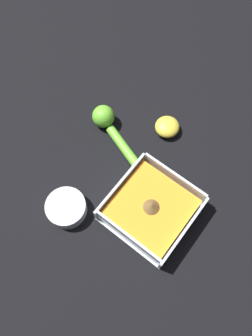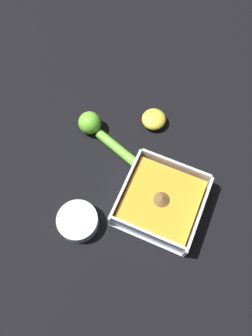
{
  "view_description": "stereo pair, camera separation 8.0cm",
  "coord_description": "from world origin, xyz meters",
  "px_view_note": "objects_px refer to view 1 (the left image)",
  "views": [
    {
      "loc": [
        0.2,
        0.11,
        0.76
      ],
      "look_at": [
        -0.05,
        -0.08,
        0.03
      ],
      "focal_mm": 35.0,
      "sensor_mm": 36.0,
      "label": 1
    },
    {
      "loc": [
        0.24,
        0.04,
        0.76
      ],
      "look_at": [
        -0.05,
        -0.08,
        0.03
      ],
      "focal_mm": 35.0,
      "sensor_mm": 36.0,
      "label": 2
    }
  ],
  "objects_px": {
    "lemon_squeezer": "(110,126)",
    "lemon_half": "(167,127)",
    "square_dish": "(152,208)",
    "spice_bowl": "(67,208)"
  },
  "relations": [
    {
      "from": "lemon_squeezer",
      "to": "lemon_half",
      "type": "height_order",
      "value": "lemon_squeezer"
    },
    {
      "from": "square_dish",
      "to": "spice_bowl",
      "type": "height_order",
      "value": "square_dish"
    },
    {
      "from": "lemon_squeezer",
      "to": "lemon_half",
      "type": "distance_m",
      "value": 0.15
    },
    {
      "from": "spice_bowl",
      "to": "lemon_half",
      "type": "distance_m",
      "value": 0.33
    },
    {
      "from": "spice_bowl",
      "to": "lemon_squeezer",
      "type": "height_order",
      "value": "lemon_squeezer"
    },
    {
      "from": "square_dish",
      "to": "lemon_squeezer",
      "type": "bearing_deg",
      "value": -117.14
    },
    {
      "from": "spice_bowl",
      "to": "lemon_squeezer",
      "type": "bearing_deg",
      "value": -166.06
    },
    {
      "from": "square_dish",
      "to": "lemon_squeezer",
      "type": "height_order",
      "value": "square_dish"
    },
    {
      "from": "lemon_half",
      "to": "lemon_squeezer",
      "type": "bearing_deg",
      "value": -52.09
    },
    {
      "from": "square_dish",
      "to": "spice_bowl",
      "type": "xyz_separation_m",
      "value": [
        0.12,
        -0.16,
        -0.01
      ]
    }
  ]
}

